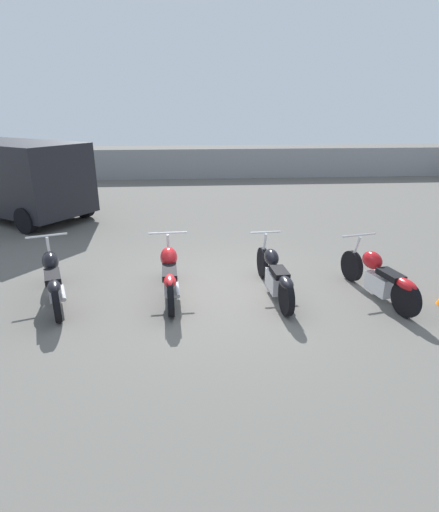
% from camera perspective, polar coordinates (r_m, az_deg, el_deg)
% --- Properties ---
extents(ground_plane, '(60.00, 60.00, 0.00)m').
position_cam_1_polar(ground_plane, '(7.22, 0.07, -5.17)').
color(ground_plane, '#5B5954').
extents(fence_back, '(40.00, 0.04, 1.35)m').
position_cam_1_polar(fence_back, '(18.90, -2.93, 12.96)').
color(fence_back, gray).
rests_on(fence_back, ground_plane).
extents(motorcycle_slot_0, '(0.96, 2.06, 0.99)m').
position_cam_1_polar(motorcycle_slot_0, '(7.28, -22.69, -2.94)').
color(motorcycle_slot_0, black).
rests_on(motorcycle_slot_0, ground_plane).
extents(motorcycle_slot_1, '(0.70, 2.01, 1.00)m').
position_cam_1_polar(motorcycle_slot_1, '(6.91, -7.13, -2.54)').
color(motorcycle_slot_1, black).
rests_on(motorcycle_slot_1, ground_plane).
extents(motorcycle_slot_2, '(0.57, 2.13, 0.96)m').
position_cam_1_polar(motorcycle_slot_2, '(7.03, 7.88, -2.63)').
color(motorcycle_slot_2, black).
rests_on(motorcycle_slot_2, ground_plane).
extents(motorcycle_slot_3, '(0.76, 2.03, 0.95)m').
position_cam_1_polar(motorcycle_slot_3, '(7.39, 21.82, -2.75)').
color(motorcycle_slot_3, black).
rests_on(motorcycle_slot_3, ground_plane).
extents(parked_van, '(5.52, 4.73, 2.22)m').
position_cam_1_polar(parked_van, '(13.69, -28.07, 10.14)').
color(parked_van, black).
rests_on(parked_van, ground_plane).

